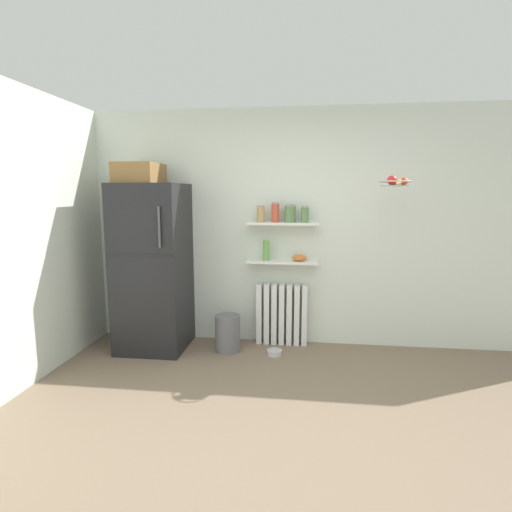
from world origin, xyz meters
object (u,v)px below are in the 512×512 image
vase (266,250)px  storage_jar_1 (275,212)px  hanging_fruit_basket (396,182)px  radiator (282,314)px  storage_jar_2 (290,214)px  storage_jar_3 (305,214)px  refrigerator (152,263)px  trash_bin (228,333)px  shelf_bowl (299,258)px  pet_food_bowl (274,352)px  storage_jar_0 (261,214)px

vase → storage_jar_1: bearing=-0.0°
hanging_fruit_basket → radiator: bearing=162.6°
storage_jar_2 → storage_jar_3: bearing=0.0°
refrigerator → trash_bin: refrigerator is taller
storage_jar_2 → hanging_fruit_basket: 1.11m
shelf_bowl → storage_jar_3: bearing=0.0°
trash_bin → storage_jar_2: bearing=21.8°
storage_jar_3 → pet_food_bowl: bearing=-133.9°
storage_jar_1 → vase: 0.43m
shelf_bowl → refrigerator: bearing=-171.4°
storage_jar_2 → shelf_bowl: bearing=0.0°
storage_jar_1 → storage_jar_3: size_ratio=1.21×
hanging_fruit_basket → storage_jar_1: bearing=165.1°
storage_jar_1 → storage_jar_3: bearing=0.0°
storage_jar_2 → vase: size_ratio=0.89×
storage_jar_0 → storage_jar_2: bearing=0.0°
vase → storage_jar_0: bearing=180.0°
storage_jar_0 → storage_jar_2: (0.32, 0.00, 0.01)m
radiator → storage_jar_3: size_ratio=3.82×
trash_bin → shelf_bowl: bearing=18.9°
pet_food_bowl → trash_bin: bearing=174.7°
storage_jar_1 → hanging_fruit_basket: 1.25m
pet_food_bowl → vase: bearing=111.8°
shelf_bowl → pet_food_bowl: 1.05m
storage_jar_1 → vase: size_ratio=1.00×
storage_jar_0 → storage_jar_1: size_ratio=0.83×
storage_jar_1 → radiator: bearing=20.7°
radiator → storage_jar_0: size_ratio=3.80×
refrigerator → storage_jar_2: refrigerator is taller
storage_jar_1 → storage_jar_2: size_ratio=1.12×
trash_bin → hanging_fruit_basket: 2.30m
radiator → shelf_bowl: (0.19, -0.03, 0.65)m
vase → hanging_fruit_basket: size_ratio=0.69×
storage_jar_1 → hanging_fruit_basket: bearing=-14.9°
vase → pet_food_bowl: size_ratio=1.34×
storage_jar_2 → refrigerator: bearing=-170.8°
storage_jar_2 → pet_food_bowl: size_ratio=1.19×
refrigerator → storage_jar_2: bearing=9.2°
pet_food_bowl → storage_jar_3: bearing=46.1°
refrigerator → trash_bin: bearing=-1.3°
vase → storage_jar_3: bearing=0.0°
vase → trash_bin: 0.99m
trash_bin → pet_food_bowl: bearing=-5.3°
hanging_fruit_basket → pet_food_bowl: bearing=179.6°
shelf_bowl → vase: bearing=180.0°
refrigerator → storage_jar_3: 1.72m
storage_jar_2 → trash_bin: storage_jar_2 is taller
storage_jar_1 → pet_food_bowl: (0.03, -0.30, -1.46)m
trash_bin → pet_food_bowl: trash_bin is taller
refrigerator → storage_jar_0: 1.29m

